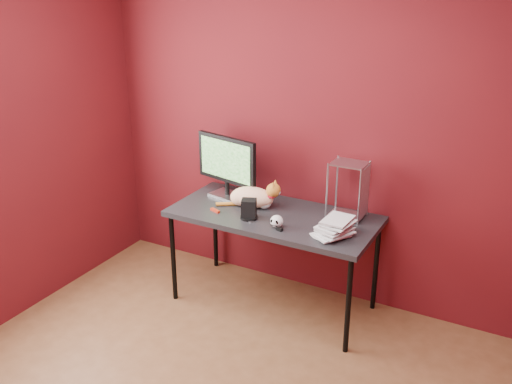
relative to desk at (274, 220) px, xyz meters
The scene contains 11 objects.
room 1.57m from the desk, 83.75° to the right, with size 3.52×3.52×2.61m.
desk is the anchor object (origin of this frame).
monitor 0.58m from the desk, 164.31° to the left, with size 0.55×0.23×0.48m.
cat 0.24m from the desk, 167.02° to the left, with size 0.47×0.24×0.23m.
skull_mug 0.25m from the desk, 58.39° to the right, with size 0.09×0.09×0.09m.
speaker 0.23m from the desk, 127.78° to the right, with size 0.13×0.13×0.14m.
book_stack 0.87m from the desk, 12.94° to the right, with size 0.27×0.28×1.37m.
wire_rack 0.58m from the desk, 23.32° to the left, with size 0.25×0.21×0.41m.
pocket_knife 0.43m from the desk, 157.39° to the right, with size 0.09×0.02×0.02m, color #AB200D.
black_gadget 0.29m from the desk, 55.39° to the right, with size 0.05×0.03×0.02m, color black.
washer 0.22m from the desk, 109.84° to the right, with size 0.04×0.04×0.00m, color #A5A5AA.
Camera 1 is at (1.53, -2.02, 2.41)m, focal length 40.00 mm.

